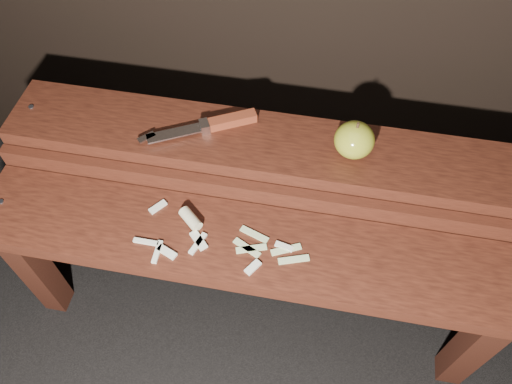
% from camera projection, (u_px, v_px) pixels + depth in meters
% --- Properties ---
extents(ground, '(60.00, 60.00, 0.00)m').
position_uv_depth(ground, '(252.00, 300.00, 1.43)').
color(ground, black).
extents(bench_front_tier, '(1.20, 0.20, 0.42)m').
position_uv_depth(bench_front_tier, '(246.00, 261.00, 1.10)').
color(bench_front_tier, black).
rests_on(bench_front_tier, ground).
extents(bench_rear_tier, '(1.20, 0.21, 0.50)m').
position_uv_depth(bench_rear_tier, '(264.00, 165.00, 1.18)').
color(bench_rear_tier, black).
rests_on(bench_rear_tier, ground).
extents(apple, '(0.09, 0.09, 0.09)m').
position_uv_depth(apple, '(354.00, 140.00, 1.06)').
color(apple, olive).
rests_on(apple, bench_rear_tier).
extents(knife, '(0.25, 0.14, 0.02)m').
position_uv_depth(knife, '(217.00, 124.00, 1.13)').
color(knife, maroon).
rests_on(knife, bench_rear_tier).
extents(apple_scraps, '(0.37, 0.16, 0.03)m').
position_uv_depth(apple_scraps, '(207.00, 233.00, 1.06)').
color(apple_scraps, beige).
rests_on(apple_scraps, bench_front_tier).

